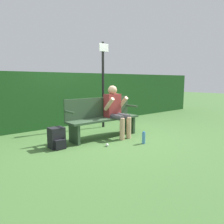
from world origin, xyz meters
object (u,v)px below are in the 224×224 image
object	(u,v)px
park_bench	(103,117)
parked_car	(58,88)
water_bottle	(144,138)
signpost	(103,81)
backpack	(57,138)
person_seated	(115,108)

from	to	relation	value
park_bench	parked_car	xyz separation A→B (m)	(5.60, 13.78, 0.18)
park_bench	water_bottle	distance (m)	1.12
parked_car	signpost	bearing A→B (deg)	-123.25
water_bottle	signpost	bearing A→B (deg)	78.95
backpack	signpost	bearing A→B (deg)	27.18
water_bottle	signpost	distance (m)	2.25
backpack	signpost	distance (m)	2.42
backpack	signpost	size ratio (longest dim) A/B	0.17
person_seated	water_bottle	size ratio (longest dim) A/B	4.63
person_seated	parked_car	size ratio (longest dim) A/B	0.27
backpack	water_bottle	size ratio (longest dim) A/B	1.57
backpack	signpost	world-z (taller)	signpost
park_bench	water_bottle	world-z (taller)	park_bench
park_bench	water_bottle	size ratio (longest dim) A/B	7.06
park_bench	signpost	distance (m)	1.38
park_bench	person_seated	bearing A→B (deg)	-26.16
parked_car	park_bench	bearing A→B (deg)	-124.54
water_bottle	person_seated	bearing A→B (deg)	92.72
person_seated	signpost	world-z (taller)	signpost
signpost	backpack	bearing A→B (deg)	-152.82
park_bench	backpack	bearing A→B (deg)	-174.86
person_seated	backpack	distance (m)	1.58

